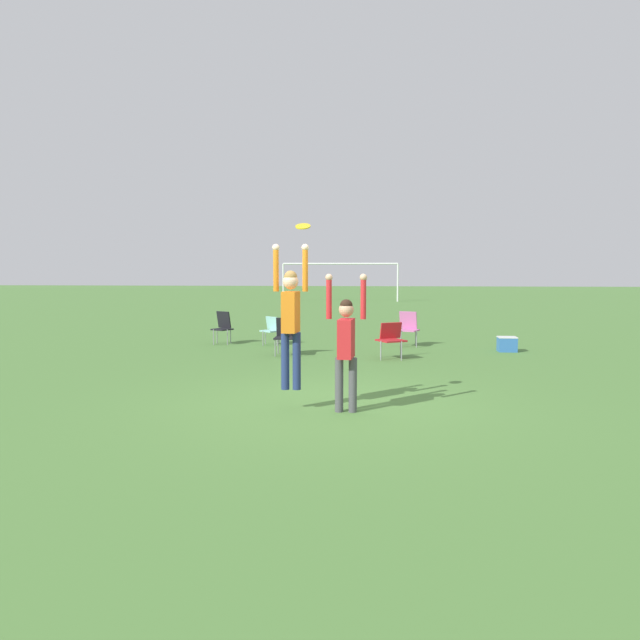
{
  "coord_description": "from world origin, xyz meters",
  "views": [
    {
      "loc": [
        0.62,
        -9.27,
        2.08
      ],
      "look_at": [
        -0.16,
        -0.08,
        1.3
      ],
      "focal_mm": 35.0,
      "sensor_mm": 36.0,
      "label": 1
    }
  ],
  "objects_px": {
    "camping_chair_0": "(272,328)",
    "cooler_box": "(507,344)",
    "camping_chair_3": "(408,326)",
    "person_jumping": "(291,313)",
    "camping_chair_1": "(223,325)",
    "camping_chair_2": "(391,337)",
    "camping_chair_4": "(287,334)",
    "frisbee": "(303,226)",
    "person_defending": "(346,340)"
  },
  "relations": [
    {
      "from": "camping_chair_1",
      "to": "camping_chair_3",
      "type": "height_order",
      "value": "camping_chair_3"
    },
    {
      "from": "frisbee",
      "to": "camping_chair_0",
      "type": "distance_m",
      "value": 8.03
    },
    {
      "from": "camping_chair_2",
      "to": "person_defending",
      "type": "bearing_deg",
      "value": 51.85
    },
    {
      "from": "person_defending",
      "to": "frisbee",
      "type": "bearing_deg",
      "value": -98.11
    },
    {
      "from": "camping_chair_2",
      "to": "camping_chair_4",
      "type": "distance_m",
      "value": 2.5
    },
    {
      "from": "camping_chair_2",
      "to": "camping_chair_3",
      "type": "xyz_separation_m",
      "value": [
        0.52,
        2.3,
        0.04
      ]
    },
    {
      "from": "camping_chair_3",
      "to": "camping_chair_4",
      "type": "xyz_separation_m",
      "value": [
        -2.99,
        -1.89,
        -0.03
      ]
    },
    {
      "from": "camping_chair_0",
      "to": "camping_chair_2",
      "type": "distance_m",
      "value": 3.87
    },
    {
      "from": "person_defending",
      "to": "cooler_box",
      "type": "distance_m",
      "value": 7.79
    },
    {
      "from": "frisbee",
      "to": "camping_chair_1",
      "type": "relative_size",
      "value": 0.25
    },
    {
      "from": "camping_chair_4",
      "to": "person_defending",
      "type": "bearing_deg",
      "value": 105.52
    },
    {
      "from": "person_defending",
      "to": "cooler_box",
      "type": "xyz_separation_m",
      "value": [
        3.7,
        6.8,
        -0.86
      ]
    },
    {
      "from": "person_jumping",
      "to": "person_defending",
      "type": "xyz_separation_m",
      "value": [
        0.81,
        -0.08,
        -0.38
      ]
    },
    {
      "from": "person_defending",
      "to": "camping_chair_4",
      "type": "bearing_deg",
      "value": -158.23
    },
    {
      "from": "camping_chair_3",
      "to": "person_jumping",
      "type": "bearing_deg",
      "value": 95.97
    },
    {
      "from": "frisbee",
      "to": "camping_chair_3",
      "type": "xyz_separation_m",
      "value": [
        1.96,
        7.54,
        -2.14
      ]
    },
    {
      "from": "camping_chair_0",
      "to": "camping_chair_4",
      "type": "height_order",
      "value": "camping_chair_4"
    },
    {
      "from": "frisbee",
      "to": "camping_chair_4",
      "type": "bearing_deg",
      "value": 100.3
    },
    {
      "from": "camping_chair_2",
      "to": "camping_chair_3",
      "type": "distance_m",
      "value": 2.36
    },
    {
      "from": "cooler_box",
      "to": "camping_chair_0",
      "type": "bearing_deg",
      "value": 171.68
    },
    {
      "from": "camping_chair_4",
      "to": "cooler_box",
      "type": "relative_size",
      "value": 1.94
    },
    {
      "from": "person_jumping",
      "to": "person_defending",
      "type": "relative_size",
      "value": 1.06
    },
    {
      "from": "person_defending",
      "to": "person_jumping",
      "type": "bearing_deg",
      "value": -90.0
    },
    {
      "from": "person_defending",
      "to": "frisbee",
      "type": "distance_m",
      "value": 1.75
    },
    {
      "from": "camping_chair_1",
      "to": "frisbee",
      "type": "bearing_deg",
      "value": 141.72
    },
    {
      "from": "camping_chair_0",
      "to": "cooler_box",
      "type": "xyz_separation_m",
      "value": [
        6.03,
        -0.88,
        -0.26
      ]
    },
    {
      "from": "camping_chair_2",
      "to": "camping_chair_3",
      "type": "height_order",
      "value": "camping_chair_3"
    },
    {
      "from": "camping_chair_0",
      "to": "camping_chair_4",
      "type": "distance_m",
      "value": 1.99
    },
    {
      "from": "camping_chair_0",
      "to": "camping_chair_4",
      "type": "bearing_deg",
      "value": 149.4
    },
    {
      "from": "person_jumping",
      "to": "camping_chair_3",
      "type": "bearing_deg",
      "value": -9.82
    },
    {
      "from": "person_jumping",
      "to": "camping_chair_0",
      "type": "distance_m",
      "value": 7.81
    },
    {
      "from": "camping_chair_3",
      "to": "camping_chair_1",
      "type": "bearing_deg",
      "value": 20.77
    },
    {
      "from": "person_jumping",
      "to": "camping_chair_2",
      "type": "xyz_separation_m",
      "value": [
        1.61,
        5.32,
        -0.93
      ]
    },
    {
      "from": "camping_chair_1",
      "to": "person_jumping",
      "type": "bearing_deg",
      "value": 140.41
    },
    {
      "from": "camping_chair_1",
      "to": "cooler_box",
      "type": "distance_m",
      "value": 7.46
    },
    {
      "from": "person_defending",
      "to": "frisbee",
      "type": "height_order",
      "value": "frisbee"
    },
    {
      "from": "camping_chair_1",
      "to": "camping_chair_2",
      "type": "bearing_deg",
      "value": -178.0
    },
    {
      "from": "camping_chair_0",
      "to": "camping_chair_2",
      "type": "xyz_separation_m",
      "value": [
        3.13,
        -2.28,
        0.04
      ]
    },
    {
      "from": "person_defending",
      "to": "camping_chair_2",
      "type": "distance_m",
      "value": 5.49
    },
    {
      "from": "person_defending",
      "to": "camping_chair_3",
      "type": "distance_m",
      "value": 7.83
    },
    {
      "from": "frisbee",
      "to": "camping_chair_3",
      "type": "height_order",
      "value": "frisbee"
    },
    {
      "from": "camping_chair_3",
      "to": "cooler_box",
      "type": "distance_m",
      "value": 2.57
    },
    {
      "from": "cooler_box",
      "to": "person_defending",
      "type": "bearing_deg",
      "value": -118.56
    },
    {
      "from": "person_defending",
      "to": "camping_chair_0",
      "type": "bearing_deg",
      "value": -157.3
    },
    {
      "from": "camping_chair_0",
      "to": "camping_chair_3",
      "type": "height_order",
      "value": "camping_chair_3"
    },
    {
      "from": "person_defending",
      "to": "camping_chair_0",
      "type": "relative_size",
      "value": 2.65
    },
    {
      "from": "camping_chair_2",
      "to": "camping_chair_1",
      "type": "bearing_deg",
      "value": -57.61
    },
    {
      "from": "cooler_box",
      "to": "camping_chair_1",
      "type": "bearing_deg",
      "value": 172.49
    },
    {
      "from": "person_jumping",
      "to": "frisbee",
      "type": "xyz_separation_m",
      "value": [
        0.17,
        0.08,
        1.25
      ]
    },
    {
      "from": "camping_chair_3",
      "to": "frisbee",
      "type": "bearing_deg",
      "value": 97.04
    }
  ]
}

